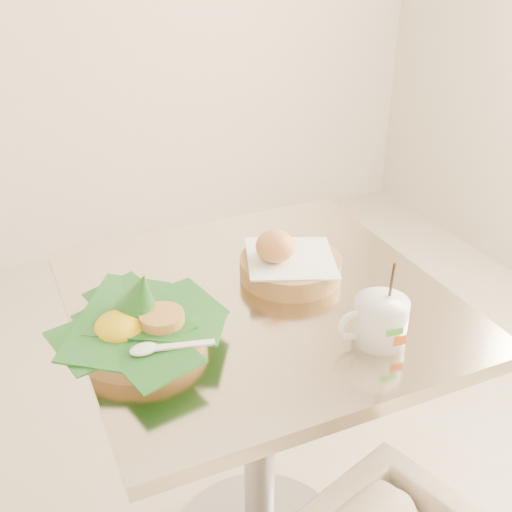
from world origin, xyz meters
name	(u,v)px	position (x,y,z in m)	size (l,w,h in m)	color
cafe_table	(260,385)	(0.21, 0.06, 0.53)	(0.71, 0.71, 0.75)	gray
rice_basket	(139,324)	(-0.04, 0.02, 0.79)	(0.29, 0.29, 0.15)	#A57E46
bread_basket	(288,263)	(0.29, 0.10, 0.78)	(0.23, 0.23, 0.11)	#A57E46
coffee_mug	(379,320)	(0.33, -0.16, 0.79)	(0.13, 0.10, 0.16)	white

